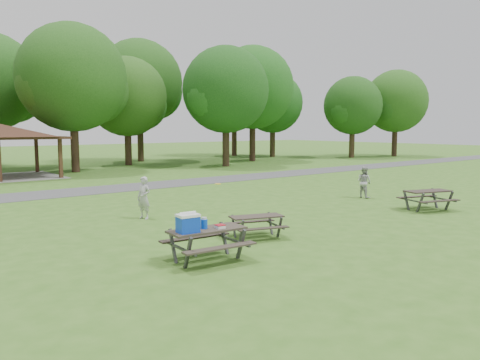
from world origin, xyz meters
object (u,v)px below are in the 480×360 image
(picnic_table_middle, at_px, (256,221))
(frisbee_catcher, at_px, (364,182))
(frisbee_thrower, at_px, (144,198))
(picnic_table_near, at_px, (201,232))

(picnic_table_middle, distance_m, frisbee_catcher, 9.80)
(picnic_table_middle, relative_size, frisbee_catcher, 1.28)
(frisbee_thrower, relative_size, frisbee_catcher, 1.04)
(picnic_table_near, relative_size, frisbee_thrower, 1.34)
(picnic_table_middle, bearing_deg, frisbee_thrower, 104.79)
(picnic_table_near, relative_size, picnic_table_middle, 1.09)
(frisbee_catcher, bearing_deg, picnic_table_middle, 110.90)
(frisbee_thrower, height_order, frisbee_catcher, frisbee_thrower)
(picnic_table_near, bearing_deg, frisbee_thrower, 75.66)
(frisbee_thrower, bearing_deg, picnic_table_near, -35.07)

